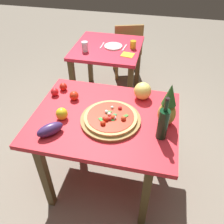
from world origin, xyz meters
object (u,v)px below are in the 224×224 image
(bell_pepper, at_px, (62,114))
(tomato_by_bottle, at_px, (63,87))
(pineapple_left, at_px, (168,107))
(knife_utensil, at_px, (125,48))
(display_table, at_px, (105,125))
(melon, at_px, (143,91))
(background_table, at_px, (107,56))
(pizza_board, at_px, (111,120))
(pizza, at_px, (111,117))
(drinking_glass_juice, at_px, (133,45))
(eggplant, at_px, (50,129))
(drinking_glass_water, at_px, (85,46))
(napkin_folded, at_px, (128,55))
(dinner_plate, at_px, (113,46))
(wine_bottle, at_px, (163,123))
(dining_chair, at_px, (127,47))
(tomato_at_corner, at_px, (74,96))
(fork_utensil, at_px, (102,45))
(tomato_beside_pepper, at_px, (55,92))

(bell_pepper, xyz_separation_m, tomato_by_bottle, (-0.14, 0.38, -0.01))
(pineapple_left, relative_size, knife_utensil, 1.97)
(display_table, height_order, melon, melon)
(background_table, relative_size, pizza_board, 1.75)
(tomato_by_bottle, bearing_deg, melon, 2.59)
(melon, bearing_deg, pineapple_left, -53.28)
(pizza, height_order, drinking_glass_juice, drinking_glass_juice)
(pizza_board, height_order, eggplant, eggplant)
(tomato_by_bottle, relative_size, drinking_glass_water, 0.62)
(napkin_folded, bearing_deg, background_table, 147.85)
(tomato_by_bottle, xyz_separation_m, dinner_plate, (0.25, 1.00, -0.03))
(pizza_board, relative_size, bell_pepper, 4.63)
(pineapple_left, bearing_deg, pizza_board, -170.86)
(wine_bottle, bearing_deg, bell_pepper, 177.57)
(pizza, relative_size, melon, 2.74)
(melon, bearing_deg, knife_utensil, 108.85)
(dinner_plate, bearing_deg, napkin_folded, -40.67)
(display_table, bearing_deg, dining_chair, 94.14)
(pizza_board, height_order, wine_bottle, wine_bottle)
(display_table, height_order, wine_bottle, wine_bottle)
(pizza, relative_size, eggplant, 2.06)
(pizza, relative_size, tomato_at_corner, 5.18)
(pizza, distance_m, tomato_by_bottle, 0.61)
(background_table, distance_m, knife_utensil, 0.25)
(wine_bottle, xyz_separation_m, melon, (-0.19, 0.44, -0.06))
(pizza, distance_m, fork_utensil, 1.39)
(dining_chair, relative_size, napkin_folded, 6.07)
(bell_pepper, xyz_separation_m, fork_utensil, (-0.03, 1.38, -0.04))
(eggplant, bearing_deg, tomato_by_bottle, 102.12)
(tomato_by_bottle, distance_m, drinking_glass_water, 0.82)
(background_table, distance_m, tomato_beside_pepper, 1.13)
(bell_pepper, bearing_deg, background_table, 88.51)
(dining_chair, xyz_separation_m, tomato_by_bottle, (-0.32, -1.64, 0.32))
(display_table, distance_m, pineapple_left, 0.54)
(pizza, relative_size, pineapple_left, 1.16)
(dining_chair, bearing_deg, knife_utensil, 77.53)
(melon, distance_m, dinner_plate, 1.08)
(bell_pepper, distance_m, drinking_glass_water, 1.21)
(pineapple_left, distance_m, tomato_by_bottle, 0.97)
(wine_bottle, height_order, knife_utensil, wine_bottle)
(tomato_beside_pepper, bearing_deg, display_table, -20.13)
(background_table, height_order, drinking_glass_juice, drinking_glass_juice)
(tomato_beside_pepper, distance_m, napkin_folded, 1.05)
(melon, distance_m, bell_pepper, 0.71)
(background_table, bearing_deg, tomato_at_corner, -91.41)
(display_table, bearing_deg, tomato_beside_pepper, 159.87)
(napkin_folded, bearing_deg, tomato_beside_pepper, -118.44)
(melon, distance_m, fork_utensil, 1.15)
(tomato_at_corner, bearing_deg, background_table, 88.59)
(display_table, distance_m, bell_pepper, 0.37)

